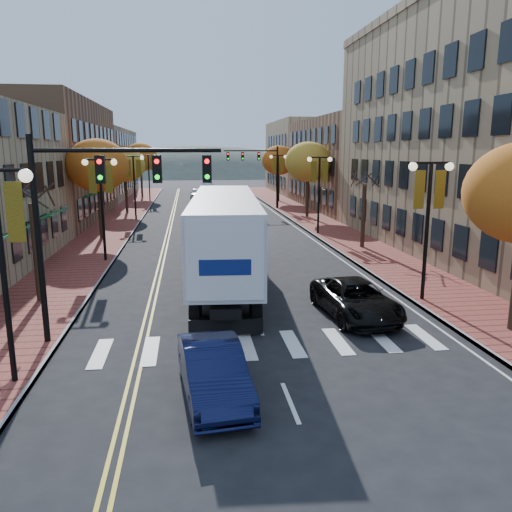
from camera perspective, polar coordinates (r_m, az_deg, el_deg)
name	(u,v)px	position (r m, az deg, el deg)	size (l,w,h in m)	color
ground	(277,370)	(15.45, 2.41, -12.89)	(200.00, 200.00, 0.00)	black
sidewalk_left	(118,223)	(47.20, -15.53, 3.69)	(4.00, 85.00, 0.15)	brown
sidewalk_right	(311,219)	(48.14, 6.26, 4.20)	(4.00, 85.00, 0.15)	brown
building_left_mid	(32,162)	(51.88, -24.26, 9.81)	(12.00, 24.00, 11.00)	brown
building_left_far	(85,163)	(76.22, -18.91, 9.99)	(12.00, 26.00, 9.50)	#9E8966
building_right_mid	(373,164)	(59.64, 13.18, 10.19)	(15.00, 24.00, 10.00)	brown
building_right_far	(322,157)	(80.59, 7.60, 11.12)	(15.00, 20.00, 11.00)	#9E8966
tree_left_a	(36,253)	(23.15, -23.83, 0.36)	(0.28, 0.28, 4.20)	#382619
tree_left_b	(97,166)	(38.37, -17.67, 9.82)	(4.48, 4.48, 7.21)	#382619
tree_left_c	(125,165)	(54.22, -14.77, 10.03)	(4.16, 4.16, 6.69)	#382619
tree_left_d	(141,157)	(72.10, -13.06, 10.92)	(4.61, 4.61, 7.42)	#382619
tree_right_b	(363,216)	(34.08, 12.17, 4.52)	(0.28, 0.28, 4.20)	#382619
tree_right_c	(308,162)	(49.18, 5.98, 10.65)	(4.48, 4.48, 7.21)	#382619
tree_right_d	(279,160)	(64.84, 2.61, 10.86)	(4.35, 4.35, 7.00)	#382619
lamp_left_b	(101,190)	(30.30, -17.28, 7.25)	(1.96, 0.36, 6.05)	black
lamp_left_c	(134,175)	(48.12, -13.78, 8.98)	(1.96, 0.36, 6.05)	black
lamp_left_d	(149,168)	(66.03, -12.17, 9.76)	(1.96, 0.36, 6.05)	black
lamp_right_a	(429,204)	(22.29, 19.13, 5.63)	(1.96, 0.36, 6.05)	black
lamp_right_b	(319,180)	(39.16, 7.23, 8.63)	(1.96, 0.36, 6.05)	black
lamp_right_c	(278,171)	(56.74, 2.54, 9.70)	(1.96, 0.36, 6.05)	black
traffic_mast_near	(97,200)	(17.14, -17.74, 6.14)	(6.10, 0.35, 7.00)	black
traffic_mast_far	(260,165)	(56.39, 0.49, 10.34)	(6.10, 0.34, 7.00)	black
semi_truck	(225,230)	(25.30, -3.60, 3.01)	(4.04, 17.77, 4.40)	black
navy_sedan	(213,371)	(13.70, -4.92, -12.94)	(1.55, 4.44, 1.46)	black
black_suv	(355,299)	(20.23, 11.30, -4.86)	(2.39, 5.19, 1.44)	black
car_far_white	(197,193)	(70.15, -6.80, 7.12)	(1.68, 4.18, 1.42)	silver
car_far_silver	(229,190)	(76.25, -3.09, 7.50)	(1.73, 4.26, 1.24)	#97989E
car_far_oncoming	(208,186)	(82.90, -5.53, 7.91)	(1.62, 4.64, 1.53)	#B6B6BE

